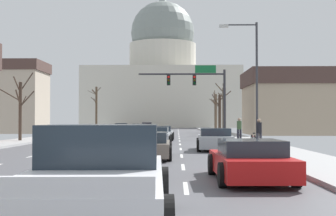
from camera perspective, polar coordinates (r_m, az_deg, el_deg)
The scene contains 24 objects.
ground at distance 25.85m, azimuth -6.23°, elevation -5.16°, with size 20.00×180.00×0.20m.
signal_gantry at distance 42.93m, azimuth 3.84°, elevation 2.66°, with size 7.91×0.41×6.51m.
street_lamp_right at distance 29.56m, azimuth 10.05°, elevation 4.33°, with size 2.37×0.24×7.57m.
capitol_building at distance 109.05m, azimuth -0.66°, elevation 3.30°, with size 33.99×23.16×31.43m.
sedan_near_00 at distance 39.30m, azimuth -0.81°, elevation -3.09°, with size 2.11×4.70×1.18m.
sedan_near_01 at distance 33.54m, azimuth -1.27°, elevation -3.36°, with size 2.00×4.60×1.19m.
sedan_near_02 at distance 26.47m, azimuth 5.70°, elevation -3.84°, with size 2.15×4.33×1.24m.
sedan_near_03 at distance 20.81m, azimuth -2.44°, elevation -4.59°, with size 2.14×4.58×1.17m.
sedan_near_04 at distance 13.55m, azimuth 9.86°, elevation -6.34°, with size 2.15×4.57×1.15m.
pickup_truck_near_05 at distance 7.79m, azimuth -8.55°, elevation -8.72°, with size 2.53×5.75×1.63m.
sedan_oncoming_00 at distance 49.23m, azimuth -4.83°, elevation -2.72°, with size 2.13×4.28×1.22m.
sedan_oncoming_01 at distance 60.86m, azimuth -3.55°, elevation -2.49°, with size 2.22×4.54×1.18m.
sedan_oncoming_02 at distance 72.09m, azimuth -5.69°, elevation -2.32°, with size 2.06×4.58×1.17m.
sedan_oncoming_03 at distance 82.00m, azimuth -2.55°, elevation -2.19°, with size 2.08×4.72×1.23m.
flank_building_00 at distance 63.06m, azimuth -19.03°, elevation 1.25°, with size 9.92×6.97×9.02m.
flank_building_02 at distance 56.33m, azimuth 15.28°, elevation 0.68°, with size 11.71×9.99×7.32m.
bare_tree_00 at distance 52.00m, azimuth 6.77°, elevation -0.17°, with size 1.29×2.27×5.48m.
bare_tree_01 at distance 37.56m, azimuth -17.40°, elevation 0.14°, with size 2.49×1.86×5.24m.
bare_tree_02 at distance 65.83m, azimuth 5.77°, elevation -0.39°, with size 1.53×2.26×5.58m.
bare_tree_03 at distance 70.29m, azimuth -8.65°, elevation 0.08°, with size 1.85×1.56×6.42m.
bare_tree_04 at distance 60.68m, azimuth 6.26°, elevation -0.39°, with size 2.86×2.30×5.24m.
pedestrian_00 at distance 34.90m, azimuth 8.59°, elevation -2.43°, with size 0.35×0.34×1.69m.
pedestrian_01 at distance 28.84m, azimuth 10.92°, elevation -2.72°, with size 0.35×0.34×1.63m.
bicycle_parked at distance 27.77m, azimuth 10.26°, elevation -3.92°, with size 0.12×1.77×0.85m.
Camera 1 is at (3.27, -25.59, 1.72)m, focal length 50.50 mm.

